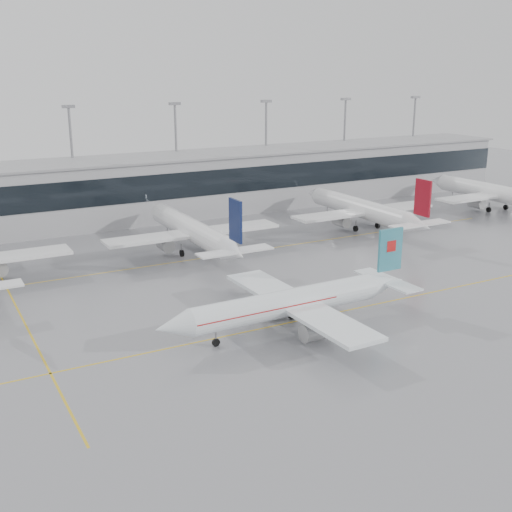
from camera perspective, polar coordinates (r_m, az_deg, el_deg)
ground at (r=78.61m, az=4.20°, el=-5.67°), size 320.00×320.00×0.00m
taxi_line_main at (r=78.60m, az=4.20°, el=-5.67°), size 120.00×0.25×0.01m
taxi_line_north at (r=103.67m, az=-4.75°, el=-0.19°), size 120.00×0.25×0.01m
taxi_line_cross at (r=82.20m, az=-19.87°, el=-5.64°), size 0.25×60.00×0.01m
terminal at (r=131.48m, az=-10.50°, el=5.82°), size 180.00×15.00×12.00m
terminal_glass at (r=124.17m, az=-9.43°, el=5.96°), size 180.00×0.20×5.00m
terminal_roof at (r=130.52m, az=-10.64°, el=8.49°), size 182.00×16.00×0.40m
light_masts at (r=136.06m, az=-11.47°, el=9.25°), size 156.40×1.00×22.60m
air_canada_jet at (r=74.95m, az=3.55°, el=-4.12°), size 33.85×26.30×10.36m
parked_jet_c at (r=105.97m, az=-5.61°, el=2.23°), size 29.64×36.96×11.72m
parked_jet_d at (r=123.42m, az=9.55°, el=4.10°), size 29.64×36.96×11.72m
parked_jet_e at (r=147.26m, az=20.43°, el=5.27°), size 29.64×36.96×11.72m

